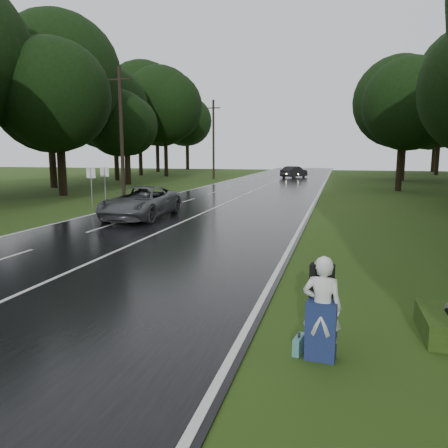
{
  "coord_description": "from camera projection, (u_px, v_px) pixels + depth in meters",
  "views": [
    {
      "loc": [
        7.44,
        -9.68,
        3.45
      ],
      "look_at": [
        3.8,
        4.18,
        1.1
      ],
      "focal_mm": 35.14,
      "sensor_mm": 36.0,
      "label": 1
    }
  ],
  "objects": [
    {
      "name": "road",
      "position": [
        229.0,
        202.0,
        30.75
      ],
      "size": [
        12.0,
        140.0,
        0.04
      ],
      "primitive_type": "cube",
      "color": "black",
      "rests_on": "ground"
    },
    {
      "name": "utility_pole_far",
      "position": [
        214.0,
        179.0,
        57.29
      ],
      "size": [
        1.8,
        0.28,
        10.05
      ],
      "primitive_type": null,
      "color": "black",
      "rests_on": "ground"
    },
    {
      "name": "hitchhiker",
      "position": [
        322.0,
        311.0,
        7.3
      ],
      "size": [
        0.69,
        0.63,
        1.78
      ],
      "color": "silver",
      "rests_on": "ground"
    },
    {
      "name": "utility_pole_mid",
      "position": [
        124.0,
        198.0,
        33.57
      ],
      "size": [
        1.8,
        0.28,
        9.73
      ],
      "primitive_type": null,
      "color": "black",
      "rests_on": "ground"
    },
    {
      "name": "tree_left_e",
      "position": [
        128.0,
        184.0,
        47.75
      ],
      "size": [
        7.42,
        7.42,
        11.6
      ],
      "primitive_type": null,
      "color": "black",
      "rests_on": "ground"
    },
    {
      "name": "tree_left_f",
      "position": [
        166.0,
        176.0,
        63.91
      ],
      "size": [
        11.64,
        11.64,
        18.19
      ],
      "primitive_type": null,
      "color": "black",
      "rests_on": "ground"
    },
    {
      "name": "lane_center",
      "position": [
        229.0,
        201.0,
        30.74
      ],
      "size": [
        0.12,
        140.0,
        0.01
      ],
      "primitive_type": "cube",
      "color": "silver",
      "rests_on": "road"
    },
    {
      "name": "tree_left_d",
      "position": [
        64.0,
        195.0,
        35.5
      ],
      "size": [
        8.7,
        8.7,
        13.59
      ],
      "primitive_type": null,
      "color": "black",
      "rests_on": "ground"
    },
    {
      "name": "far_car",
      "position": [
        294.0,
        172.0,
        59.62
      ],
      "size": [
        3.44,
        4.96,
        1.55
      ],
      "primitive_type": "imported",
      "rotation": [
        0.0,
        0.0,
        2.71
      ],
      "color": "black",
      "rests_on": "road"
    },
    {
      "name": "road_sign_b",
      "position": [
        106.0,
        206.0,
        28.51
      ],
      "size": [
        0.6,
        0.1,
        2.51
      ],
      "primitive_type": null,
      "color": "white",
      "rests_on": "ground"
    },
    {
      "name": "ground",
      "position": [
        46.0,
        283.0,
        11.66
      ],
      "size": [
        160.0,
        160.0,
        0.0
      ],
      "primitive_type": "plane",
      "color": "#2A4414",
      "rests_on": "ground"
    },
    {
      "name": "tree_right_f",
      "position": [
        402.0,
        181.0,
        54.2
      ],
      "size": [
        10.34,
        10.34,
        16.15
      ],
      "primitive_type": null,
      "color": "black",
      "rests_on": "ground"
    },
    {
      "name": "grey_car",
      "position": [
        141.0,
        202.0,
        22.94
      ],
      "size": [
        2.89,
        5.98,
        1.64
      ],
      "primitive_type": "imported",
      "rotation": [
        0.0,
        0.0,
        0.03
      ],
      "color": "#474A4C",
      "rests_on": "road"
    },
    {
      "name": "suitcase",
      "position": [
        299.0,
        345.0,
        7.6
      ],
      "size": [
        0.2,
        0.44,
        0.3
      ],
      "primitive_type": "cube",
      "rotation": [
        0.0,
        0.0,
        6.1
      ],
      "color": "teal",
      "rests_on": "ground"
    },
    {
      "name": "tree_right_e",
      "position": [
        398.0,
        191.0,
        39.56
      ],
      "size": [
        8.73,
        8.73,
        13.65
      ],
      "primitive_type": null,
      "color": "black",
      "rests_on": "ground"
    },
    {
      "name": "road_sign_a",
      "position": [
        93.0,
        209.0,
        26.97
      ],
      "size": [
        0.6,
        0.1,
        2.5
      ],
      "primitive_type": null,
      "color": "white",
      "rests_on": "ground"
    }
  ]
}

